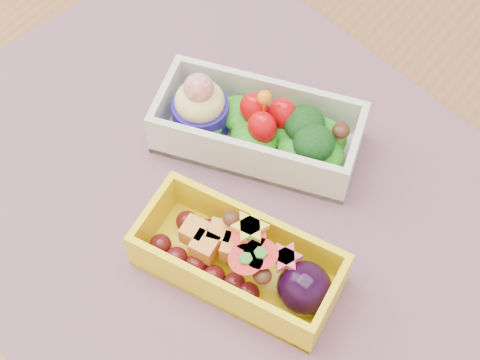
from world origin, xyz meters
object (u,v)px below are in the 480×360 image
Objects in this scene: table at (186,255)px; bento_yellow at (242,261)px; bento_white at (257,127)px; placemat at (230,203)px.

table is 6.74× the size of bento_yellow.
table is 5.98× the size of bento_white.
placemat is 3.28× the size of bento_yellow.
bento_yellow is at bearing -77.54° from bento_white.
bento_white reaches higher than placemat.
table is 2.05× the size of placemat.
placemat is at bearing 39.25° from table.
table is at bearing -119.12° from bento_white.
table is at bearing -140.75° from placemat.
placemat is (0.03, 0.03, 0.10)m from table.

